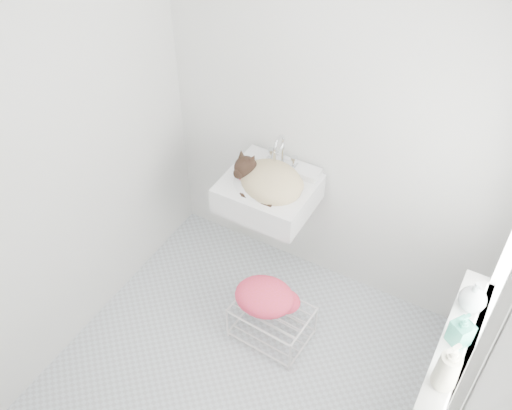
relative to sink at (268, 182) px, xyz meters
The scene contains 15 objects.
floor 1.16m from the sink, 68.58° to the right, with size 2.20×2.00×0.02m, color #B6BFC6.
back_wall 0.56m from the sink, 41.86° to the left, with size 2.20×0.02×2.50m, color silver.
right_wall 1.62m from the sink, 28.03° to the right, with size 0.02×2.00×2.50m, color silver.
left_wall 1.17m from the sink, 137.58° to the right, with size 0.02×2.00×2.50m, color silver.
window_glass 1.56m from the sink, 21.44° to the right, with size 0.01×0.80×1.00m, color white.
window_frame 1.55m from the sink, 21.65° to the right, with size 0.04×0.90×1.10m, color white.
windowsill 1.41m from the sink, 22.55° to the right, with size 0.16×0.88×0.04m, color white.
sink is the anchor object (origin of this frame).
faucet 0.23m from the sink, 90.00° to the left, with size 0.20×0.14×0.20m, color silver, non-canonical shape.
cat 0.05m from the sink, 51.85° to the right, with size 0.46×0.41×0.26m.
wire_rack 0.86m from the sink, 57.91° to the right, with size 0.45×0.32×0.27m, color silver.
towel 0.72m from the sink, 63.32° to the right, with size 0.37×0.26×0.15m, color red.
bottle_a 1.52m from the sink, 32.06° to the right, with size 0.09×0.09×0.24m, color silver.
bottle_b 1.41m from the sink, 23.50° to the right, with size 0.09×0.09×0.20m, color #2D8570.
bottle_c 1.33m from the sink, 14.56° to the right, with size 0.13×0.13×0.17m, color silver.
Camera 1 is at (0.94, -1.58, 3.08)m, focal length 40.16 mm.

